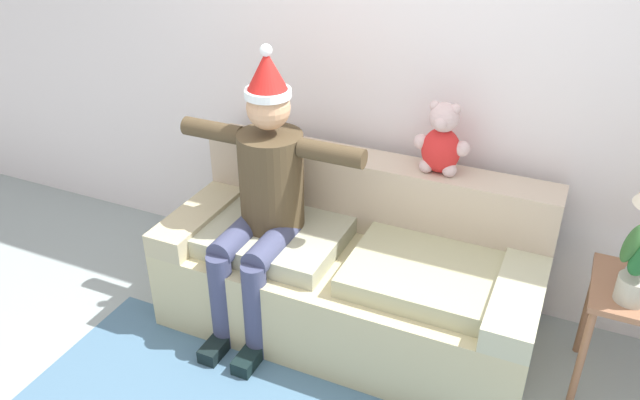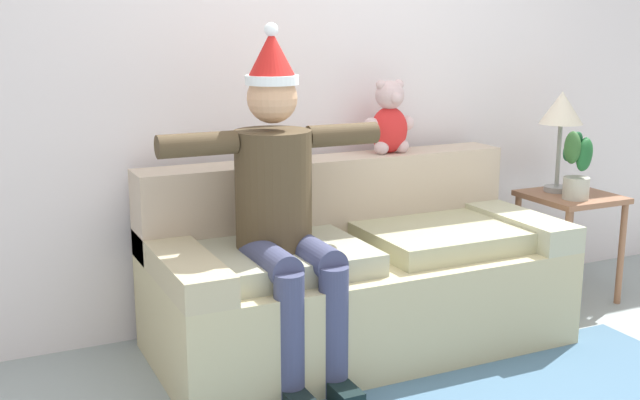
{
  "view_description": "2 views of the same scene",
  "coord_description": "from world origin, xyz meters",
  "px_view_note": "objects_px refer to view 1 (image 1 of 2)",
  "views": [
    {
      "loc": [
        0.98,
        -1.59,
        2.34
      ],
      "look_at": [
        -0.1,
        0.79,
        0.87
      ],
      "focal_mm": 35.15,
      "sensor_mm": 36.0,
      "label": 1
    },
    {
      "loc": [
        -1.72,
        -2.22,
        1.55
      ],
      "look_at": [
        -0.24,
        0.9,
        0.76
      ],
      "focal_mm": 44.32,
      "sensor_mm": 36.0,
      "label": 2
    }
  ],
  "objects_px": {
    "teddy_bear": "(442,142)",
    "couch": "(353,269)",
    "side_table": "(640,310)",
    "person_seated": "(263,194)",
    "potted_plant": "(640,264)"
  },
  "relations": [
    {
      "from": "couch",
      "to": "person_seated",
      "type": "bearing_deg",
      "value": -159.36
    },
    {
      "from": "couch",
      "to": "potted_plant",
      "type": "relative_size",
      "value": 5.0
    },
    {
      "from": "person_seated",
      "to": "side_table",
      "type": "distance_m",
      "value": 1.87
    },
    {
      "from": "couch",
      "to": "teddy_bear",
      "type": "relative_size",
      "value": 5.14
    },
    {
      "from": "side_table",
      "to": "potted_plant",
      "type": "distance_m",
      "value": 0.33
    },
    {
      "from": "couch",
      "to": "side_table",
      "type": "relative_size",
      "value": 3.24
    },
    {
      "from": "teddy_bear",
      "to": "side_table",
      "type": "relative_size",
      "value": 0.63
    },
    {
      "from": "couch",
      "to": "side_table",
      "type": "height_order",
      "value": "couch"
    },
    {
      "from": "couch",
      "to": "teddy_bear",
      "type": "distance_m",
      "value": 0.84
    },
    {
      "from": "person_seated",
      "to": "teddy_bear",
      "type": "height_order",
      "value": "person_seated"
    },
    {
      "from": "person_seated",
      "to": "side_table",
      "type": "relative_size",
      "value": 2.55
    },
    {
      "from": "teddy_bear",
      "to": "couch",
      "type": "bearing_deg",
      "value": -141.18
    },
    {
      "from": "teddy_bear",
      "to": "person_seated",
      "type": "bearing_deg",
      "value": -150.55
    },
    {
      "from": "teddy_bear",
      "to": "potted_plant",
      "type": "bearing_deg",
      "value": -19.26
    },
    {
      "from": "person_seated",
      "to": "couch",
      "type": "bearing_deg",
      "value": 20.64
    }
  ]
}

